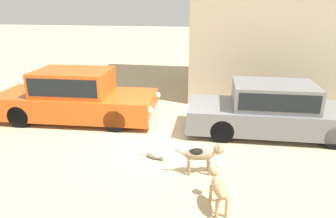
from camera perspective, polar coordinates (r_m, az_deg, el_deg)
The scene contains 6 objects.
ground_plane at distance 7.87m, azimuth -3.18°, elevation -6.51°, with size 80.00×80.00×0.00m, color tan.
parked_sedan_nearest at distance 9.68m, azimuth -16.64°, elevation 2.38°, with size 4.91×2.03×1.53m.
parked_sedan_second at distance 8.74m, azimuth 18.82°, elevation -0.02°, with size 4.73×1.84×1.40m.
stray_dog_spotted at distance 5.50m, azimuth 9.24°, elevation -13.97°, with size 0.39×0.99×0.64m.
stray_dog_tan at distance 6.46m, azimuth 6.32°, elevation -8.26°, with size 1.05×0.34×0.68m.
stray_cat at distance 7.17m, azimuth -2.45°, elevation -8.57°, with size 0.64×0.37×0.15m.
Camera 1 is at (1.63, -6.92, 3.39)m, focal length 33.11 mm.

